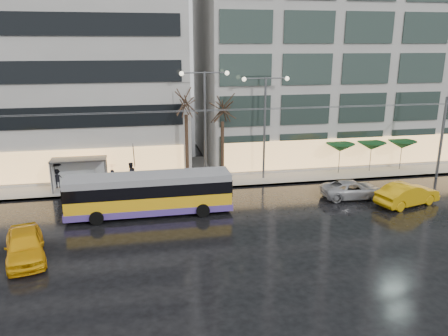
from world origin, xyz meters
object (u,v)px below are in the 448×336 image
object	(u,v)px
bus_shelter	(75,167)
street_lamp_near	(205,112)
taxi_a	(25,245)
trolleybus	(150,195)

from	to	relation	value
bus_shelter	street_lamp_near	xyz separation A→B (m)	(10.38, 0.11, 4.03)
bus_shelter	street_lamp_near	distance (m)	11.14
street_lamp_near	taxi_a	xyz separation A→B (m)	(-11.57, -11.52, -5.17)
trolleybus	taxi_a	world-z (taller)	trolleybus
trolleybus	taxi_a	bearing A→B (deg)	-142.37
street_lamp_near	taxi_a	size ratio (longest dim) A/B	1.87
trolleybus	bus_shelter	world-z (taller)	trolleybus
bus_shelter	street_lamp_near	bearing A→B (deg)	0.63
taxi_a	bus_shelter	bearing A→B (deg)	69.97
bus_shelter	street_lamp_near	world-z (taller)	street_lamp_near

